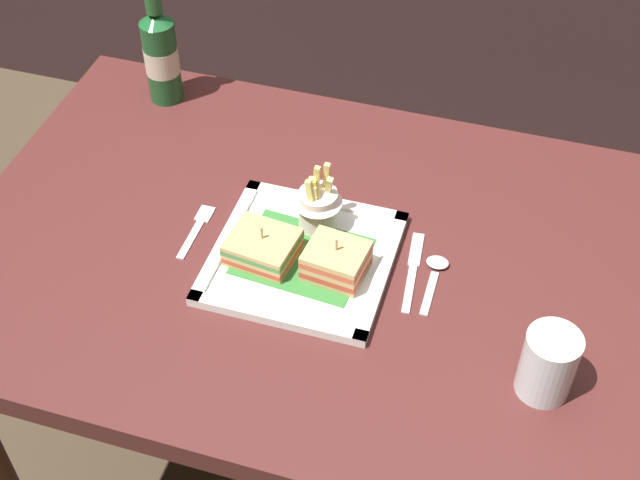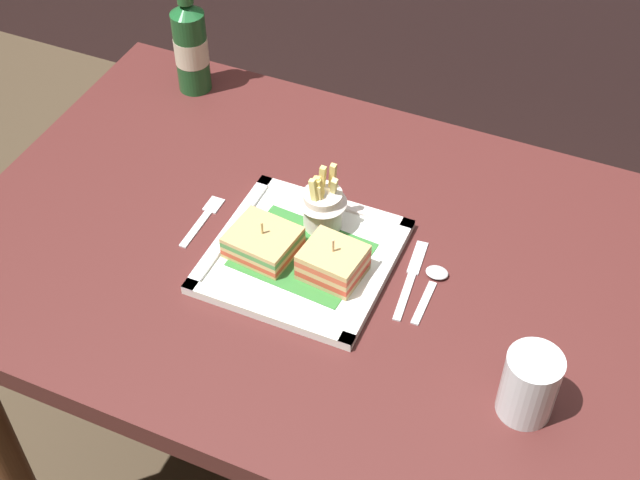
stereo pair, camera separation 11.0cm
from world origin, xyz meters
TOP-DOWN VIEW (x-y plane):
  - dining_table at (0.00, 0.00)m, footprint 1.20×0.77m
  - square_plate at (-0.05, -0.03)m, footprint 0.27×0.27m
  - sandwich_half_left at (-0.11, -0.04)m, footprint 0.11×0.10m
  - sandwich_half_right at (0.01, -0.04)m, footprint 0.10×0.09m
  - fries_cup at (-0.05, 0.05)m, footprint 0.08×0.08m
  - beer_bottle at (-0.42, 0.30)m, footprint 0.06×0.06m
  - water_glass at (0.33, -0.16)m, footprint 0.07×0.07m
  - fork at (-0.23, -0.01)m, footprint 0.02×0.12m
  - knife at (0.12, 0.01)m, footprint 0.03×0.17m
  - spoon at (0.15, 0.01)m, footprint 0.03×0.12m

SIDE VIEW (x-z plane):
  - dining_table at x=0.00m, z-range 0.27..1.02m
  - knife at x=0.12m, z-range 0.75..0.75m
  - fork at x=-0.23m, z-range 0.75..0.75m
  - spoon at x=0.15m, z-range 0.74..0.76m
  - square_plate at x=-0.05m, z-range 0.74..0.76m
  - sandwich_half_left at x=-0.11m, z-range 0.74..0.81m
  - sandwich_half_right at x=0.01m, z-range 0.74..0.82m
  - water_glass at x=0.33m, z-range 0.74..0.84m
  - fries_cup at x=-0.05m, z-range 0.75..0.86m
  - beer_bottle at x=-0.42m, z-range 0.71..0.98m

